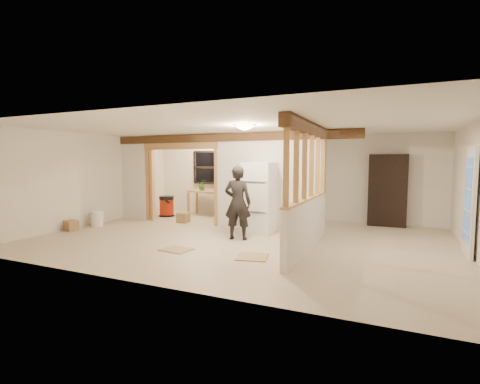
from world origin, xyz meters
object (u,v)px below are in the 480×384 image
at_px(refrigerator, 259,198).
at_px(bookshelf, 388,190).
at_px(shop_vac, 167,206).
at_px(woman, 238,203).
at_px(work_table, 208,203).

xyz_separation_m(refrigerator, bookshelf, (2.85, 2.22, 0.11)).
relative_size(shop_vac, bookshelf, 0.34).
relative_size(woman, shop_vac, 2.51).
relative_size(refrigerator, woman, 1.04).
bearing_deg(woman, shop_vac, -41.58).
distance_m(woman, shop_vac, 4.02).
height_order(work_table, bookshelf, bookshelf).
bearing_deg(bookshelf, refrigerator, -142.09).
bearing_deg(woman, refrigerator, -111.56).
height_order(woman, shop_vac, woman).
distance_m(work_table, shop_vac, 1.33).
distance_m(work_table, bookshelf, 5.38).
bearing_deg(work_table, refrigerator, -25.43).
distance_m(refrigerator, woman, 0.91).
xyz_separation_m(refrigerator, woman, (-0.17, -0.89, -0.03)).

